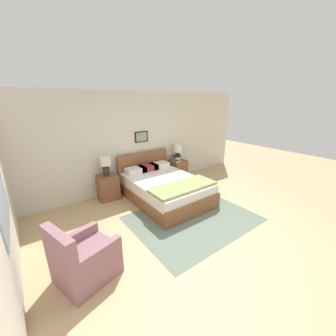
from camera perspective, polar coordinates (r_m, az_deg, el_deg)
ground_plane at (r=4.01m, az=10.96°, el=-18.49°), size 16.00×16.00×0.00m
wall_back at (r=5.64m, az=-10.16°, el=7.08°), size 7.91×0.09×2.60m
area_rug_main at (r=4.50m, az=6.91°, el=-13.68°), size 2.49×1.94×0.01m
bed at (r=5.14m, az=-0.92°, el=-5.46°), size 1.55×2.16×1.00m
armchair at (r=3.28m, az=-22.30°, el=-22.52°), size 0.89×0.83×0.91m
nightstand_near_window at (r=5.37m, az=-16.24°, el=-5.14°), size 0.46×0.44×0.61m
nightstand_by_door at (r=6.41m, az=2.83°, el=-0.50°), size 0.46×0.44×0.61m
table_lamp_near_window at (r=5.19m, az=-16.93°, el=1.13°), size 0.26×0.26×0.48m
table_lamp_by_door at (r=6.26m, az=2.73°, el=4.83°), size 0.26×0.26×0.48m
book_thick_bottom at (r=6.22m, az=2.38°, el=2.05°), size 0.19×0.27×0.04m
book_hardcover_middle at (r=6.21m, az=2.38°, el=2.35°), size 0.20×0.23×0.03m
book_novel_upper at (r=6.20m, az=2.38°, el=2.59°), size 0.26×0.31×0.03m
book_slim_near_top at (r=6.19m, az=2.39°, el=2.90°), size 0.19×0.25×0.04m
book_paperback_top at (r=6.18m, az=2.39°, el=3.24°), size 0.25×0.25×0.03m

